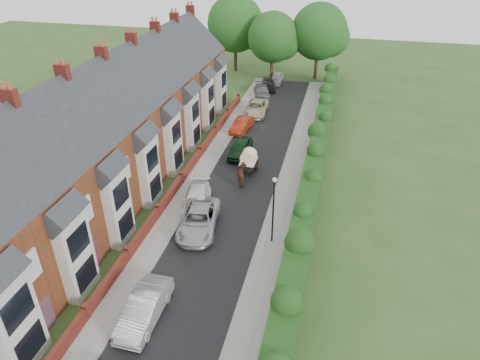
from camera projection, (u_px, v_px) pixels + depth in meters
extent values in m
plane|color=#2D4C1E|center=(207.00, 273.00, 26.79)|extent=(140.00, 140.00, 0.00)
cube|color=black|center=(240.00, 184.00, 36.09)|extent=(6.00, 58.00, 0.02)
cube|color=gray|center=(289.00, 190.00, 35.23)|extent=(2.20, 58.00, 0.12)
cube|color=gray|center=(197.00, 178.00, 36.84)|extent=(1.70, 58.00, 0.12)
cube|color=gray|center=(276.00, 188.00, 35.44)|extent=(0.18, 58.00, 0.13)
cube|color=gray|center=(206.00, 179.00, 36.68)|extent=(0.18, 58.00, 0.13)
cube|color=#1B3B13|center=(312.00, 180.00, 34.26)|extent=(1.50, 58.00, 2.50)
cube|color=brown|center=(116.00, 142.00, 35.73)|extent=(8.00, 40.00, 6.50)
cube|color=#23252A|center=(110.00, 105.00, 34.07)|extent=(8.00, 40.20, 8.00)
cube|color=silver|center=(18.00, 326.00, 20.04)|extent=(0.70, 2.40, 5.20)
cube|color=black|center=(31.00, 344.00, 20.58)|extent=(0.06, 1.80, 1.60)
cube|color=black|center=(18.00, 309.00, 19.36)|extent=(0.06, 1.80, 1.60)
cube|color=#3F2D2D|center=(47.00, 314.00, 22.65)|extent=(0.08, 0.90, 2.10)
cube|color=silver|center=(30.00, 267.00, 20.86)|extent=(0.12, 1.20, 1.60)
cube|color=silver|center=(77.00, 257.00, 24.22)|extent=(0.70, 2.40, 5.20)
cube|color=black|center=(87.00, 274.00, 24.76)|extent=(0.06, 1.80, 1.60)
cube|color=black|center=(79.00, 241.00, 23.54)|extent=(0.06, 1.80, 1.60)
cube|color=#23252A|center=(63.00, 213.00, 22.73)|extent=(1.70, 2.60, 1.70)
cube|color=#3F2D2D|center=(96.00, 254.00, 26.83)|extent=(0.08, 0.90, 2.10)
cube|color=silver|center=(85.00, 211.00, 25.04)|extent=(0.12, 1.20, 1.60)
cube|color=silver|center=(119.00, 208.00, 28.41)|extent=(0.70, 2.40, 5.20)
cube|color=black|center=(126.00, 224.00, 28.94)|extent=(0.06, 1.80, 1.60)
cube|color=black|center=(121.00, 194.00, 27.72)|extent=(0.06, 1.80, 1.60)
cube|color=#23252A|center=(110.00, 169.00, 26.91)|extent=(1.70, 2.60, 1.70)
cube|color=#3F2D2D|center=(132.00, 210.00, 31.01)|extent=(0.08, 0.90, 2.10)
cube|color=silver|center=(125.00, 170.00, 29.22)|extent=(0.12, 1.20, 1.60)
cube|color=silver|center=(150.00, 172.00, 32.59)|extent=(0.70, 2.40, 5.20)
cube|color=black|center=(156.00, 186.00, 33.12)|extent=(0.06, 1.80, 1.60)
cube|color=black|center=(152.00, 159.00, 31.90)|extent=(0.06, 1.80, 1.60)
cube|color=#23252A|center=(143.00, 136.00, 31.09)|extent=(1.70, 2.60, 1.70)
cube|color=#3F2D2D|center=(159.00, 176.00, 35.20)|extent=(0.08, 0.90, 2.10)
cube|color=silver|center=(154.00, 140.00, 33.40)|extent=(0.12, 1.20, 1.60)
cube|color=silver|center=(174.00, 145.00, 36.77)|extent=(0.70, 2.40, 5.20)
cube|color=black|center=(179.00, 157.00, 37.30)|extent=(0.06, 1.80, 1.60)
cube|color=black|center=(177.00, 132.00, 36.08)|extent=(0.06, 1.80, 1.60)
cube|color=#23252A|center=(169.00, 112.00, 35.27)|extent=(1.70, 2.60, 1.70)
cube|color=#3F2D2D|center=(180.00, 150.00, 39.38)|extent=(0.08, 0.90, 2.10)
cube|color=silver|center=(177.00, 116.00, 37.58)|extent=(0.12, 1.20, 1.60)
cube|color=silver|center=(193.00, 122.00, 40.95)|extent=(0.70, 2.40, 5.20)
cube|color=black|center=(197.00, 134.00, 41.49)|extent=(0.06, 1.80, 1.60)
cube|color=black|center=(196.00, 111.00, 40.26)|extent=(0.06, 1.80, 1.60)
cube|color=#23252A|center=(189.00, 92.00, 39.45)|extent=(1.70, 2.60, 1.70)
cube|color=#3F2D2D|center=(197.00, 128.00, 43.56)|extent=(0.08, 0.90, 2.10)
cube|color=silver|center=(195.00, 97.00, 41.77)|extent=(0.12, 1.20, 1.60)
cube|color=silver|center=(208.00, 104.00, 45.13)|extent=(0.70, 2.40, 5.20)
cube|color=black|center=(212.00, 115.00, 45.67)|extent=(0.06, 1.80, 1.60)
cube|color=black|center=(211.00, 94.00, 44.44)|extent=(0.06, 1.80, 1.60)
cube|color=#23252A|center=(206.00, 76.00, 43.63)|extent=(1.70, 2.60, 1.70)
cube|color=#3F2D2D|center=(212.00, 111.00, 47.74)|extent=(0.08, 0.90, 2.10)
cube|color=silver|center=(210.00, 82.00, 45.95)|extent=(0.12, 1.20, 1.60)
cube|color=silver|center=(221.00, 89.00, 49.31)|extent=(0.70, 2.40, 5.20)
cube|color=black|center=(224.00, 99.00, 49.85)|extent=(0.06, 1.80, 1.60)
cube|color=black|center=(224.00, 79.00, 48.63)|extent=(0.06, 1.80, 1.60)
cube|color=#23252A|center=(219.00, 63.00, 47.81)|extent=(1.70, 2.60, 1.70)
cube|color=#3F2D2D|center=(224.00, 96.00, 51.92)|extent=(0.08, 0.90, 2.10)
cube|color=silver|center=(223.00, 69.00, 50.13)|extent=(0.12, 1.20, 1.60)
cube|color=maroon|center=(11.00, 103.00, 23.78)|extent=(0.90, 0.50, 1.60)
cylinder|color=brown|center=(3.00, 86.00, 23.33)|extent=(0.20, 0.20, 0.50)
cylinder|color=brown|center=(9.00, 86.00, 23.25)|extent=(0.20, 0.20, 0.50)
cube|color=maroon|center=(63.00, 76.00, 27.96)|extent=(0.90, 0.50, 1.60)
cylinder|color=brown|center=(57.00, 62.00, 27.51)|extent=(0.20, 0.20, 0.50)
cylinder|color=brown|center=(63.00, 62.00, 27.43)|extent=(0.20, 0.20, 0.50)
cube|color=maroon|center=(102.00, 57.00, 32.14)|extent=(0.90, 0.50, 1.60)
cylinder|color=brown|center=(97.00, 44.00, 31.70)|extent=(0.20, 0.20, 0.50)
cylinder|color=brown|center=(102.00, 44.00, 31.61)|extent=(0.20, 0.20, 0.50)
cube|color=maroon|center=(132.00, 42.00, 36.32)|extent=(0.90, 0.50, 1.60)
cylinder|color=brown|center=(128.00, 30.00, 35.88)|extent=(0.20, 0.20, 0.50)
cylinder|color=brown|center=(132.00, 31.00, 35.80)|extent=(0.20, 0.20, 0.50)
cube|color=maroon|center=(155.00, 30.00, 40.50)|extent=(0.90, 0.50, 1.60)
cylinder|color=brown|center=(152.00, 20.00, 40.06)|extent=(0.20, 0.20, 0.50)
cylinder|color=brown|center=(156.00, 20.00, 39.98)|extent=(0.20, 0.20, 0.50)
cube|color=maroon|center=(174.00, 21.00, 44.68)|extent=(0.90, 0.50, 1.60)
cylinder|color=brown|center=(172.00, 11.00, 44.24)|extent=(0.20, 0.20, 0.50)
cylinder|color=brown|center=(176.00, 11.00, 44.16)|extent=(0.20, 0.20, 0.50)
cube|color=maroon|center=(190.00, 13.00, 48.86)|extent=(0.90, 0.50, 1.60)
cylinder|color=brown|center=(188.00, 4.00, 48.42)|extent=(0.20, 0.20, 0.50)
cylinder|color=brown|center=(192.00, 4.00, 48.34)|extent=(0.20, 0.20, 0.50)
cube|color=maroon|center=(60.00, 351.00, 21.38)|extent=(0.30, 4.70, 0.90)
cube|color=maroon|center=(109.00, 281.00, 25.56)|extent=(0.30, 4.70, 0.90)
cube|color=maroon|center=(144.00, 232.00, 29.74)|extent=(0.30, 4.70, 0.90)
cube|color=maroon|center=(171.00, 194.00, 33.92)|extent=(0.30, 4.70, 0.90)
cube|color=maroon|center=(192.00, 165.00, 38.10)|extent=(0.30, 4.70, 0.90)
cube|color=maroon|center=(208.00, 141.00, 42.28)|extent=(0.30, 4.70, 0.90)
cube|color=maroon|center=(222.00, 122.00, 46.46)|extent=(0.30, 4.70, 0.90)
cube|color=maroon|center=(233.00, 106.00, 50.65)|extent=(0.30, 4.70, 0.90)
cube|color=maroon|center=(86.00, 312.00, 23.42)|extent=(0.35, 0.35, 1.10)
cube|color=maroon|center=(128.00, 253.00, 27.60)|extent=(0.35, 0.35, 1.10)
cube|color=maroon|center=(158.00, 211.00, 31.78)|extent=(0.35, 0.35, 1.10)
cube|color=maroon|center=(182.00, 178.00, 35.96)|extent=(0.35, 0.35, 1.10)
cube|color=maroon|center=(200.00, 152.00, 40.14)|extent=(0.35, 0.35, 1.10)
cube|color=maroon|center=(215.00, 130.00, 44.32)|extent=(0.35, 0.35, 1.10)
cube|color=maroon|center=(228.00, 113.00, 48.50)|extent=(0.35, 0.35, 1.10)
cube|color=maroon|center=(238.00, 98.00, 52.68)|extent=(0.35, 0.35, 1.10)
cylinder|color=black|center=(273.00, 214.00, 28.23)|extent=(0.12, 0.12, 4.80)
cylinder|color=black|center=(274.00, 182.00, 26.98)|extent=(0.20, 0.20, 0.10)
sphere|color=silver|center=(275.00, 180.00, 26.90)|extent=(0.32, 0.32, 0.32)
cylinder|color=#332316|center=(272.00, 63.00, 59.64)|extent=(0.50, 0.50, 4.75)
sphere|color=#204617|center=(273.00, 37.00, 57.85)|extent=(6.80, 6.80, 6.80)
sphere|color=#204617|center=(283.00, 42.00, 58.16)|extent=(4.76, 4.76, 4.76)
cylinder|color=#332316|center=(316.00, 60.00, 59.97)|extent=(0.50, 0.50, 5.25)
sphere|color=#204617|center=(319.00, 32.00, 57.99)|extent=(7.60, 7.60, 7.60)
sphere|color=#204617|center=(330.00, 37.00, 58.31)|extent=(5.32, 5.32, 5.32)
cylinder|color=#332316|center=(235.00, 53.00, 63.18)|extent=(0.50, 0.50, 5.50)
sphere|color=#204617|center=(235.00, 24.00, 61.10)|extent=(8.00, 8.00, 8.00)
sphere|color=#204617|center=(247.00, 30.00, 61.42)|extent=(5.60, 5.60, 5.60)
imported|color=#A5A5A9|center=(144.00, 308.00, 23.34)|extent=(1.67, 4.73, 1.55)
imported|color=#A8A9AF|center=(199.00, 220.00, 30.40)|extent=(3.31, 5.84, 1.54)
imported|color=white|center=(197.00, 199.00, 32.90)|extent=(2.83, 5.04, 1.38)
imported|color=black|center=(240.00, 148.00, 40.32)|extent=(1.83, 4.40, 1.49)
imported|color=#9B2711|center=(242.00, 125.00, 45.28)|extent=(1.97, 4.24, 1.35)
imported|color=#C5BC8E|center=(256.00, 108.00, 49.37)|extent=(2.67, 5.34, 1.45)
imported|color=slate|center=(262.00, 91.00, 54.66)|extent=(2.95, 4.86, 1.32)
imported|color=black|center=(269.00, 84.00, 56.83)|extent=(2.59, 4.44, 1.42)
imported|color=#532F1E|center=(243.00, 175.00, 35.68)|extent=(1.56, 2.21, 1.70)
cube|color=black|center=(248.00, 164.00, 37.49)|extent=(1.19, 1.99, 0.50)
cylinder|color=beige|center=(249.00, 157.00, 37.14)|extent=(1.29, 1.24, 1.29)
cube|color=beige|center=(248.00, 161.00, 37.36)|extent=(1.31, 2.04, 0.04)
cylinder|color=black|center=(243.00, 164.00, 38.32)|extent=(0.08, 0.89, 0.89)
cylinder|color=black|center=(257.00, 165.00, 38.06)|extent=(0.08, 0.89, 0.89)
cylinder|color=black|center=(242.00, 168.00, 36.62)|extent=(0.06, 1.79, 0.06)
cylinder|color=black|center=(250.00, 169.00, 36.48)|extent=(0.06, 1.79, 0.06)
imported|color=#A6A5AA|center=(276.00, 78.00, 59.04)|extent=(1.71, 4.17, 1.41)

